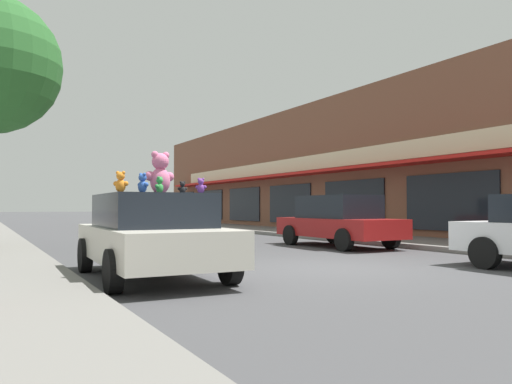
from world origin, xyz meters
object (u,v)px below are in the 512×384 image
(teddy_bear_purple, at_px, (201,186))
(teddy_bear_cream, at_px, (157,187))
(teddy_bear_orange, at_px, (121,182))
(teddy_bear_giant, at_px, (160,174))
(teddy_bear_black, at_px, (182,188))
(plush_art_car, at_px, (151,234))
(teddy_bear_blue, at_px, (143,183))
(parked_car_far_center, at_px, (338,220))
(teddy_bear_green, at_px, (160,185))

(teddy_bear_purple, relative_size, teddy_bear_cream, 0.87)
(teddy_bear_orange, xyz_separation_m, teddy_bear_cream, (0.96, 1.13, -0.02))
(teddy_bear_giant, distance_m, teddy_bear_cream, 0.55)
(teddy_bear_giant, height_order, teddy_bear_black, teddy_bear_giant)
(plush_art_car, xyz_separation_m, teddy_bear_giant, (0.16, 0.02, 1.05))
(teddy_bear_blue, xyz_separation_m, teddy_bear_black, (0.80, 0.30, -0.05))
(teddy_bear_giant, distance_m, teddy_bear_black, 0.47)
(teddy_bear_giant, xyz_separation_m, teddy_bear_purple, (0.47, -0.72, -0.24))
(plush_art_car, height_order, teddy_bear_giant, teddy_bear_giant)
(teddy_bear_purple, distance_m, teddy_bear_orange, 1.32)
(teddy_bear_orange, relative_size, parked_car_far_center, 0.08)
(teddy_bear_purple, xyz_separation_m, teddy_bear_orange, (-1.32, 0.09, 0.04))
(teddy_bear_purple, height_order, teddy_bear_green, teddy_bear_green)
(teddy_bear_blue, xyz_separation_m, teddy_bear_cream, (0.57, 1.01, -0.01))
(teddy_bear_giant, xyz_separation_m, teddy_bear_blue, (-0.46, -0.51, -0.20))
(teddy_bear_cream, height_order, parked_car_far_center, teddy_bear_cream)
(teddy_bear_giant, relative_size, teddy_bear_black, 3.27)
(teddy_bear_purple, xyz_separation_m, teddy_bear_green, (-0.63, 0.27, 0.01))
(teddy_bear_orange, bearing_deg, parked_car_far_center, -113.42)
(plush_art_car, relative_size, teddy_bear_green, 15.18)
(teddy_bear_green, relative_size, teddy_bear_orange, 0.84)
(teddy_bear_purple, xyz_separation_m, teddy_bear_black, (-0.13, 0.51, -0.02))
(teddy_bear_green, height_order, parked_car_far_center, teddy_bear_green)
(teddy_bear_orange, relative_size, teddy_bear_black, 1.47)
(teddy_bear_cream, bearing_deg, teddy_bear_black, 150.41)
(teddy_bear_purple, distance_m, teddy_bear_green, 0.68)
(teddy_bear_giant, height_order, teddy_bear_green, teddy_bear_giant)
(teddy_bear_green, xyz_separation_m, teddy_bear_orange, (-0.69, -0.19, 0.03))
(teddy_bear_cream, bearing_deg, teddy_bear_giant, 120.18)
(teddy_bear_black, relative_size, teddy_bear_cream, 0.76)
(plush_art_car, distance_m, teddy_bear_black, 0.96)
(parked_car_far_center, bearing_deg, teddy_bear_giant, -151.50)
(teddy_bear_purple, bearing_deg, teddy_bear_black, -39.58)
(teddy_bear_black, bearing_deg, teddy_bear_purple, 113.65)
(teddy_bear_orange, distance_m, teddy_bear_cream, 1.48)
(plush_art_car, bearing_deg, teddy_bear_black, -19.06)
(teddy_bear_black, bearing_deg, teddy_bear_orange, 28.18)
(teddy_bear_cream, bearing_deg, teddy_bear_green, 117.00)
(teddy_bear_orange, bearing_deg, teddy_bear_black, -123.41)
(plush_art_car, height_order, teddy_bear_blue, teddy_bear_blue)
(plush_art_car, bearing_deg, teddy_bear_purple, -45.84)
(teddy_bear_giant, bearing_deg, teddy_bear_blue, 40.37)
(plush_art_car, relative_size, teddy_bear_blue, 13.13)
(teddy_bear_blue, bearing_deg, teddy_bear_green, -98.79)
(teddy_bear_purple, height_order, teddy_bear_cream, teddy_bear_cream)
(teddy_bear_purple, height_order, teddy_bear_orange, teddy_bear_orange)
(teddy_bear_orange, height_order, teddy_bear_cream, teddy_bear_orange)
(teddy_bear_green, relative_size, teddy_bear_blue, 0.86)
(teddy_bear_giant, distance_m, teddy_bear_blue, 0.72)
(teddy_bear_giant, distance_m, teddy_bear_orange, 1.07)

